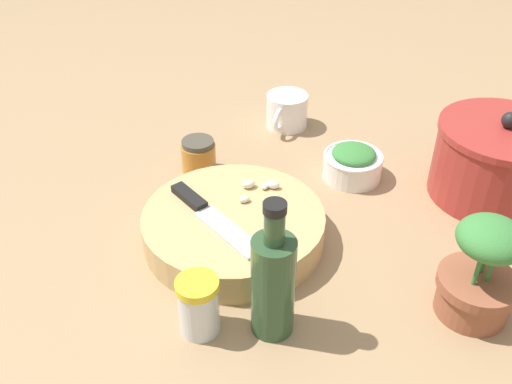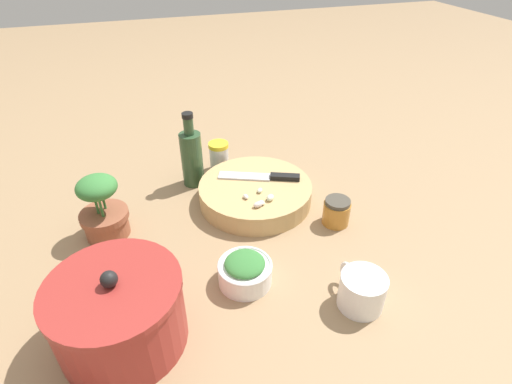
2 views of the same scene
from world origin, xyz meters
The scene contains 11 objects.
ground_plane centered at (0.00, 0.00, 0.00)m, with size 5.00×5.00×0.00m, color #997A56.
cutting_board centered at (0.08, -0.04, 0.03)m, with size 0.30×0.30×0.05m.
chef_knife centered at (0.10, -0.07, 0.06)m, with size 0.11×0.21×0.01m.
garlic_cloves centered at (0.00, -0.03, 0.06)m, with size 0.08×0.07×0.01m.
herb_bowl centered at (-0.19, 0.07, 0.03)m, with size 0.11×0.11×0.06m.
spice_jar centered at (0.26, 0.01, 0.04)m, with size 0.06×0.06×0.09m.
coffee_mug centered at (-0.31, -0.13, 0.04)m, with size 0.12×0.09×0.07m.
honey_jar centered at (-0.07, -0.20, 0.03)m, with size 0.07×0.07×0.07m.
oil_bottle centered at (0.21, 0.10, 0.08)m, with size 0.06×0.06×0.21m.
stock_pot centered at (-0.25, 0.31, 0.07)m, with size 0.23×0.23×0.17m.
potted_herb centered at (0.06, 0.33, 0.07)m, with size 0.11×0.11×0.16m.
Camera 1 is at (0.70, 0.33, 0.61)m, focal length 40.00 mm.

